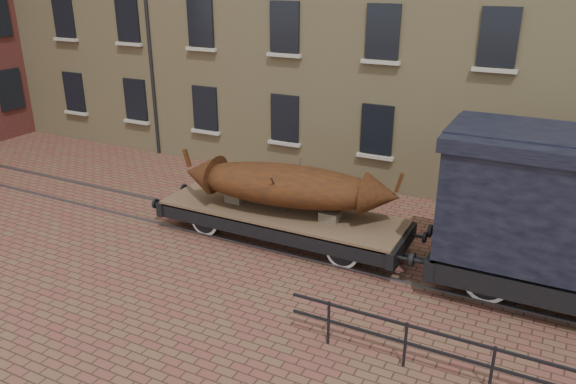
% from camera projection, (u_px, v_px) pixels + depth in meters
% --- Properties ---
extents(ground, '(90.00, 90.00, 0.00)m').
position_uv_depth(ground, '(284.00, 241.00, 16.06)').
color(ground, brown).
extents(rail_track, '(30.00, 1.52, 0.06)m').
position_uv_depth(rail_track, '(284.00, 240.00, 16.05)').
color(rail_track, '#59595E').
rests_on(rail_track, ground).
extents(flatcar_wagon, '(7.89, 2.14, 1.19)m').
position_uv_depth(flatcar_wagon, '(281.00, 216.00, 15.81)').
color(flatcar_wagon, brown).
rests_on(flatcar_wagon, ground).
extents(iron_boat, '(6.27, 2.43, 1.52)m').
position_uv_depth(iron_boat, '(287.00, 185.00, 15.38)').
color(iron_boat, '#50220B').
rests_on(iron_boat, flatcar_wagon).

